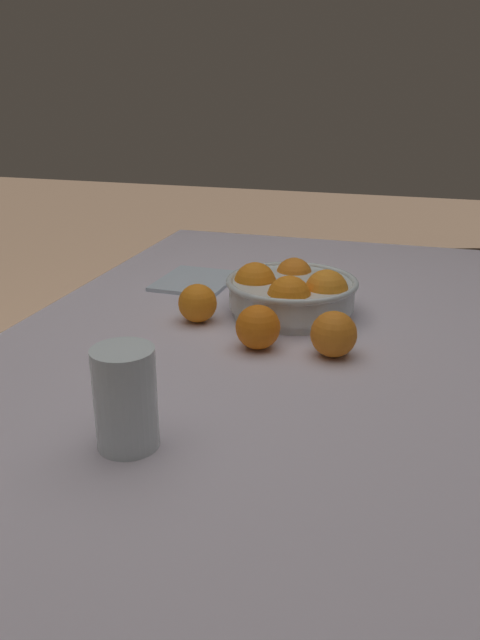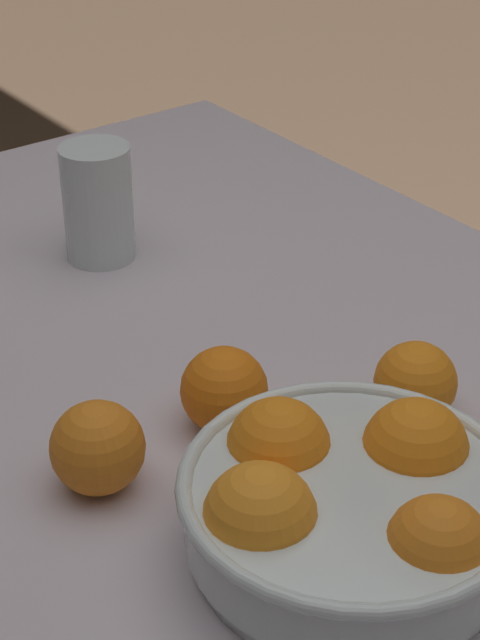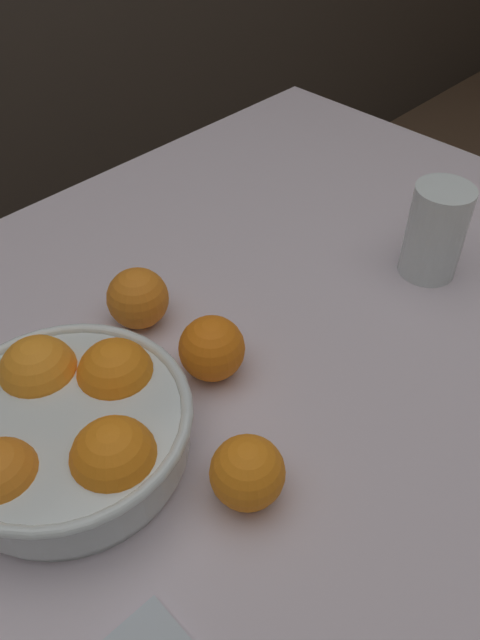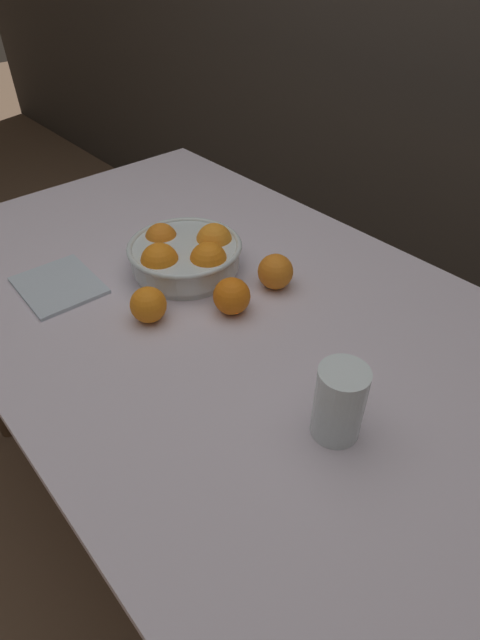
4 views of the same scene
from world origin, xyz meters
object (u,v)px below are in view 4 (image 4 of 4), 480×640
at_px(fruit_bowl, 186,255).
at_px(orange_loose_near_bowl, 275,272).
at_px(juice_glass, 339,405).
at_px(orange_loose_aside, 231,296).
at_px(orange_loose_front, 148,305).

distance_m(fruit_bowl, orange_loose_near_bowl, 0.20).
xyz_separation_m(juice_glass, orange_loose_near_bowl, (-0.34, 0.20, -0.02)).
height_order(juice_glass, orange_loose_aside, juice_glass).
relative_size(orange_loose_near_bowl, orange_loose_aside, 1.01).
height_order(fruit_bowl, orange_loose_aside, fruit_bowl).
distance_m(fruit_bowl, juice_glass, 0.51).
bearing_deg(orange_loose_front, orange_loose_aside, 57.72).
relative_size(fruit_bowl, juice_glass, 1.95).
bearing_deg(juice_glass, orange_loose_near_bowl, 149.42).
relative_size(fruit_bowl, orange_loose_front, 3.50).
bearing_deg(orange_loose_aside, orange_loose_near_bowl, 92.07).
bearing_deg(fruit_bowl, orange_loose_aside, -6.19).
xyz_separation_m(orange_loose_front, orange_loose_aside, (0.09, 0.14, 0.00)).
relative_size(orange_loose_front, orange_loose_aside, 0.96).
relative_size(fruit_bowl, orange_loose_near_bowl, 3.32).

